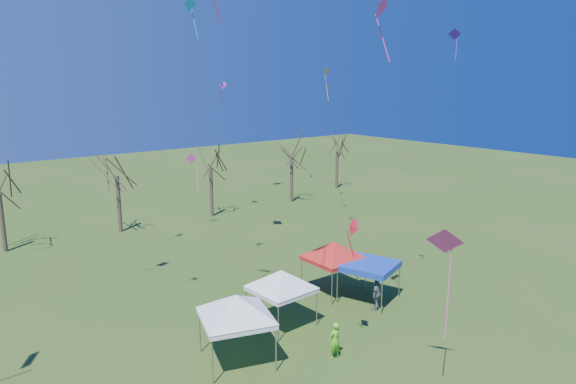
# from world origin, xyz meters

# --- Properties ---
(ground) EXTENTS (140.00, 140.00, 0.00)m
(ground) POSITION_xyz_m (0.00, 0.00, 0.00)
(ground) COLOR #304C18
(ground) RESTS_ON ground
(tree_2) EXTENTS (3.71, 3.71, 8.18)m
(tree_2) POSITION_xyz_m (-2.37, 24.38, 6.29)
(tree_2) COLOR #3D2D21
(tree_2) RESTS_ON ground
(tree_3) EXTENTS (3.59, 3.59, 7.91)m
(tree_3) POSITION_xyz_m (6.03, 24.04, 6.08)
(tree_3) COLOR #3D2D21
(tree_3) RESTS_ON ground
(tree_4) EXTENTS (3.58, 3.58, 7.89)m
(tree_4) POSITION_xyz_m (15.36, 24.00, 6.06)
(tree_4) COLOR #3D2D21
(tree_4) RESTS_ON ground
(tree_5) EXTENTS (3.39, 3.39, 7.46)m
(tree_5) POSITION_xyz_m (23.72, 26.07, 5.73)
(tree_5) COLOR #3D2D21
(tree_5) RESTS_ON ground
(tent_white_west) EXTENTS (3.88, 3.88, 3.60)m
(tent_white_west) POSITION_xyz_m (-5.88, 1.62, 2.91)
(tent_white_west) COLOR gray
(tent_white_west) RESTS_ON ground
(tent_white_mid) EXTENTS (3.79, 3.79, 3.34)m
(tent_white_mid) POSITION_xyz_m (-2.19, 3.16, 2.70)
(tent_white_mid) COLOR gray
(tent_white_mid) RESTS_ON ground
(tent_red) EXTENTS (4.00, 4.00, 3.53)m
(tent_red) POSITION_xyz_m (2.72, 4.54, 2.85)
(tent_red) COLOR gray
(tent_red) RESTS_ON ground
(tent_blue) EXTENTS (3.55, 3.55, 2.19)m
(tent_blue) POSITION_xyz_m (3.43, 2.45, 2.02)
(tent_blue) COLOR gray
(tent_blue) RESTS_ON ground
(person_green) EXTENTS (0.61, 0.41, 1.66)m
(person_green) POSITION_xyz_m (-2.31, -0.82, 0.83)
(person_green) COLOR #65DB23
(person_green) RESTS_ON ground
(person_grey) EXTENTS (1.20, 0.88, 1.89)m
(person_grey) POSITION_xyz_m (2.83, 1.32, 0.95)
(person_grey) COLOR slate
(person_grey) RESTS_ON ground
(kite_9) EXTENTS (0.65, 0.75, 1.64)m
(kite_9) POSITION_xyz_m (7.48, 0.70, 14.40)
(kite_9) COLOR #4816A0
(kite_9) RESTS_ON ground
(kite_1) EXTENTS (0.55, 0.87, 1.87)m
(kite_1) POSITION_xyz_m (-1.67, -1.11, 5.96)
(kite_1) COLOR red
(kite_1) RESTS_ON ground
(kite_24) EXTENTS (0.90, 0.63, 2.17)m
(kite_24) POSITION_xyz_m (-3.01, 9.89, 16.01)
(kite_24) COLOR #1687F2
(kite_24) RESTS_ON ground
(kite_5) EXTENTS (1.45, 1.63, 4.48)m
(kite_5) POSITION_xyz_m (-0.83, -5.07, 6.16)
(kite_5) COLOR #F536A3
(kite_5) RESTS_ON ground
(kite_19) EXTENTS (0.64, 0.75, 1.95)m
(kite_19) POSITION_xyz_m (6.74, 22.74, 11.67)
(kite_19) COLOR purple
(kite_19) RESTS_ON ground
(kite_22) EXTENTS (1.04, 0.96, 2.97)m
(kite_22) POSITION_xyz_m (2.56, 20.98, 5.89)
(kite_22) COLOR #CB2DA1
(kite_22) RESTS_ON ground
(kite_12) EXTENTS (1.07, 0.76, 3.21)m
(kite_12) POSITION_xyz_m (16.14, 19.94, 12.94)
(kite_12) COLOR gold
(kite_12) RESTS_ON ground
(kite_27) EXTENTS (1.27, 0.99, 2.76)m
(kite_27) POSITION_xyz_m (0.16, -0.62, 15.04)
(kite_27) COLOR #D930A0
(kite_27) RESTS_ON ground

